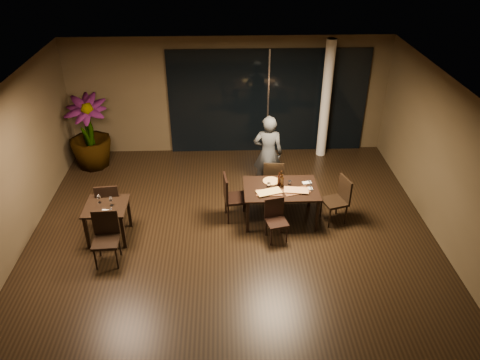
% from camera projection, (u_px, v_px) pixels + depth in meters
% --- Properties ---
extents(ground, '(8.00, 8.00, 0.00)m').
position_uv_depth(ground, '(233.00, 243.00, 9.09)').
color(ground, black).
rests_on(ground, ground).
extents(wall_back, '(8.00, 0.10, 3.00)m').
position_uv_depth(wall_back, '(228.00, 96.00, 11.79)').
color(wall_back, '#443824').
rests_on(wall_back, ground).
extents(wall_left, '(0.10, 8.00, 3.00)m').
position_uv_depth(wall_left, '(1.00, 181.00, 8.19)').
color(wall_left, '#443824').
rests_on(wall_left, ground).
extents(wall_right, '(0.10, 8.00, 3.00)m').
position_uv_depth(wall_right, '(456.00, 173.00, 8.45)').
color(wall_right, '#443824').
rests_on(wall_right, ground).
extents(ceiling, '(8.00, 8.00, 0.04)m').
position_uv_depth(ceiling, '(231.00, 96.00, 7.53)').
color(ceiling, silver).
rests_on(ceiling, wall_back).
extents(window_panel, '(5.00, 0.06, 2.70)m').
position_uv_depth(window_panel, '(268.00, 102.00, 11.82)').
color(window_panel, black).
rests_on(window_panel, ground).
extents(column, '(0.24, 0.24, 3.00)m').
position_uv_depth(column, '(326.00, 100.00, 11.52)').
color(column, white).
rests_on(column, ground).
extents(main_table, '(1.50, 1.00, 0.75)m').
position_uv_depth(main_table, '(281.00, 191.00, 9.46)').
color(main_table, black).
rests_on(main_table, ground).
extents(side_table, '(0.80, 0.80, 0.75)m').
position_uv_depth(side_table, '(107.00, 211.00, 8.95)').
color(side_table, black).
rests_on(side_table, ground).
extents(chair_main_far, '(0.49, 0.49, 0.94)m').
position_uv_depth(chair_main_far, '(273.00, 178.00, 10.21)').
color(chair_main_far, black).
rests_on(chair_main_far, ground).
extents(chair_main_near, '(0.47, 0.47, 0.84)m').
position_uv_depth(chair_main_near, '(276.00, 217.00, 9.03)').
color(chair_main_near, black).
rests_on(chair_main_near, ground).
extents(chair_main_left, '(0.52, 0.52, 1.01)m').
position_uv_depth(chair_main_left, '(232.00, 195.00, 9.53)').
color(chair_main_left, black).
rests_on(chair_main_left, ground).
extents(chair_main_right, '(0.57, 0.57, 0.98)m').
position_uv_depth(chair_main_right, '(339.00, 197.00, 9.49)').
color(chair_main_right, black).
rests_on(chair_main_right, ground).
extents(chair_side_far, '(0.50, 0.50, 0.98)m').
position_uv_depth(chair_side_far, '(109.00, 202.00, 9.34)').
color(chair_side_far, black).
rests_on(chair_side_far, ground).
extents(chair_side_near, '(0.48, 0.48, 1.00)m').
position_uv_depth(chair_side_near, '(106.00, 235.00, 8.41)').
color(chair_side_near, black).
rests_on(chair_side_near, ground).
extents(diner, '(0.64, 0.46, 1.79)m').
position_uv_depth(diner, '(268.00, 153.00, 10.39)').
color(diner, '#303336').
rests_on(diner, ground).
extents(potted_plant, '(1.04, 1.04, 1.81)m').
position_uv_depth(potted_plant, '(89.00, 133.00, 11.30)').
color(potted_plant, '#1E4A18').
rests_on(potted_plant, ground).
extents(pizza_board_left, '(0.52, 0.26, 0.01)m').
position_uv_depth(pizza_board_left, '(269.00, 193.00, 9.25)').
color(pizza_board_left, '#4C2A18').
rests_on(pizza_board_left, main_table).
extents(pizza_board_right, '(0.58, 0.40, 0.01)m').
position_uv_depth(pizza_board_right, '(296.00, 191.00, 9.30)').
color(pizza_board_right, '#482917').
rests_on(pizza_board_right, main_table).
extents(oblong_pizza_left, '(0.52, 0.35, 0.02)m').
position_uv_depth(oblong_pizza_left, '(269.00, 192.00, 9.24)').
color(oblong_pizza_left, maroon).
rests_on(oblong_pizza_left, pizza_board_left).
extents(oblong_pizza_right, '(0.49, 0.28, 0.02)m').
position_uv_depth(oblong_pizza_right, '(296.00, 190.00, 9.30)').
color(oblong_pizza_right, maroon).
rests_on(oblong_pizza_right, pizza_board_right).
extents(round_pizza, '(0.33, 0.33, 0.01)m').
position_uv_depth(round_pizza, '(271.00, 181.00, 9.63)').
color(round_pizza, '#B13A13').
rests_on(round_pizza, main_table).
extents(bottle_a, '(0.07, 0.07, 0.30)m').
position_uv_depth(bottle_a, '(279.00, 179.00, 9.42)').
color(bottle_a, black).
rests_on(bottle_a, main_table).
extents(bottle_b, '(0.06, 0.06, 0.29)m').
position_uv_depth(bottle_b, '(282.00, 181.00, 9.39)').
color(bottle_b, black).
rests_on(bottle_b, main_table).
extents(bottle_c, '(0.07, 0.07, 0.34)m').
position_uv_depth(bottle_c, '(281.00, 178.00, 9.42)').
color(bottle_c, black).
rests_on(bottle_c, main_table).
extents(tumbler_left, '(0.07, 0.07, 0.09)m').
position_uv_depth(tumbler_left, '(269.00, 185.00, 9.44)').
color(tumbler_left, white).
rests_on(tumbler_left, main_table).
extents(tumbler_right, '(0.07, 0.07, 0.08)m').
position_uv_depth(tumbler_right, '(290.00, 183.00, 9.52)').
color(tumbler_right, white).
rests_on(tumbler_right, main_table).
extents(napkin_near, '(0.19, 0.11, 0.01)m').
position_uv_depth(napkin_near, '(308.00, 189.00, 9.39)').
color(napkin_near, silver).
rests_on(napkin_near, main_table).
extents(napkin_far, '(0.20, 0.13, 0.01)m').
position_uv_depth(napkin_far, '(307.00, 183.00, 9.58)').
color(napkin_far, white).
rests_on(napkin_far, main_table).
extents(wine_glass_a, '(0.07, 0.07, 0.16)m').
position_uv_depth(wine_glass_a, '(99.00, 199.00, 8.92)').
color(wine_glass_a, white).
rests_on(wine_glass_a, side_table).
extents(wine_glass_b, '(0.08, 0.08, 0.18)m').
position_uv_depth(wine_glass_b, '(111.00, 201.00, 8.84)').
color(wine_glass_b, white).
rests_on(wine_glass_b, side_table).
extents(side_napkin, '(0.20, 0.14, 0.01)m').
position_uv_depth(side_napkin, '(106.00, 211.00, 8.70)').
color(side_napkin, white).
rests_on(side_napkin, side_table).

